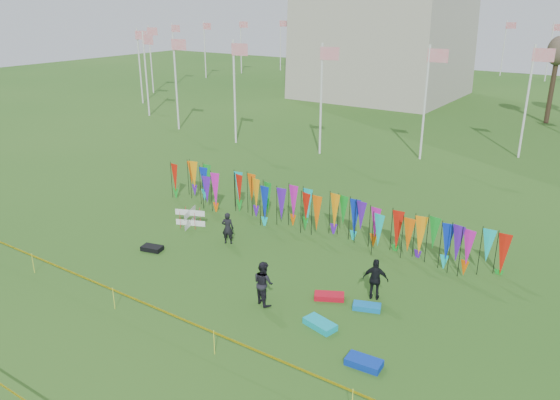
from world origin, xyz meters
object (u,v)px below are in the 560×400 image
Objects in this scene: kite_bag_red at (329,296)px; kite_bag_black at (152,248)px; box_kite at (190,218)px; kite_bag_blue at (364,363)px; kite_bag_turquoise at (320,324)px; person_left at (228,228)px; person_right at (376,279)px; person_mid at (263,283)px; kite_bag_teal at (367,307)px.

kite_bag_red is 8.89m from kite_bag_black.
box_kite reaches higher than kite_bag_blue.
kite_bag_blue is (2.23, -1.09, 0.00)m from kite_bag_turquoise.
person_left is 6.74m from kite_bag_red.
kite_bag_red is (6.47, -1.77, -0.67)m from person_left.
person_right reaches higher than person_left.
person_right is at bearing 34.94° from kite_bag_red.
kite_bag_blue is 4.16m from kite_bag_red.
kite_bag_blue is 1.19× the size of kite_bag_black.
kite_bag_turquoise is 9.60m from kite_bag_black.
kite_bag_black is at bearing 12.09° from person_mid.
kite_bag_red is at bearing 5.22° from kite_bag_black.
box_kite is at bearing 168.65° from kite_bag_teal.
kite_bag_blue is (1.49, -3.96, -0.71)m from person_right.
kite_bag_red is at bearing 140.77° from person_left.
person_right is 10.46m from kite_bag_black.
person_right is 1.89m from kite_bag_red.
person_right reaches higher than box_kite.
kite_bag_black reaches higher than kite_bag_teal.
kite_bag_blue reaches higher than kite_bag_black.
kite_bag_black is at bearing -80.19° from box_kite.
kite_bag_blue is at bearing -45.45° from kite_bag_red.
person_mid is at bearing -138.35° from kite_bag_red.
person_right reaches higher than kite_bag_red.
person_left is 7.93m from person_right.
kite_bag_red is (-0.69, 1.88, -0.01)m from kite_bag_turquoise.
person_right is 1.46× the size of kite_bag_red.
kite_bag_teal is (10.38, 0.94, -0.01)m from kite_bag_black.
person_left is at bearing -17.82° from person_mid.
box_kite is 0.94× the size of kite_bag_black.
kite_bag_black is (-9.54, 1.07, -0.01)m from kite_bag_turquoise.
kite_bag_teal is (-1.40, 3.10, -0.02)m from kite_bag_blue.
kite_bag_teal is (0.10, -0.86, -0.73)m from person_right.
person_left reaches higher than kite_bag_blue.
box_kite is 0.57× the size of person_left.
person_right is (3.33, 2.69, -0.04)m from person_mid.
kite_bag_blue is 11.97m from kite_bag_black.
kite_bag_blue reaches higher than kite_bag_teal.
box_kite is 11.14m from kite_bag_teal.
kite_bag_turquoise is at bearing -112.52° from kite_bag_teal.
kite_bag_turquoise reaches higher than kite_bag_black.
person_right is 1.14m from kite_bag_teal.
kite_bag_black is at bearing 169.61° from kite_bag_blue.
kite_bag_black is (-10.28, -1.81, -0.72)m from person_right.
box_kite reaches higher than kite_bag_red.
kite_bag_teal is at bearing 5.09° from kite_bag_red.
kite_bag_blue is (9.39, -4.74, -0.66)m from person_left.
kite_bag_red is at bearing -13.92° from box_kite.
kite_bag_turquoise is 1.05× the size of kite_bag_blue.
kite_bag_black is at bearing -174.78° from kite_bag_red.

